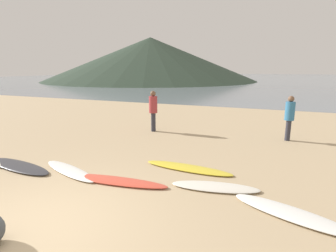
% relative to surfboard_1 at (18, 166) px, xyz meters
% --- Properties ---
extents(ground_plane, '(120.00, 120.00, 0.20)m').
position_rel_surfboard_1_xyz_m(ground_plane, '(2.70, 8.07, -0.14)').
color(ground_plane, tan).
rests_on(ground_plane, ground).
extents(ocean_water, '(140.00, 100.00, 0.01)m').
position_rel_surfboard_1_xyz_m(ocean_water, '(2.70, 63.14, -0.04)').
color(ocean_water, slate).
rests_on(ocean_water, ground).
extents(headland_hill, '(42.49, 42.49, 8.59)m').
position_rel_surfboard_1_xyz_m(headland_hill, '(-17.85, 45.93, 4.25)').
color(headland_hill, '#28382B').
rests_on(headland_hill, ground).
extents(surfboard_1, '(2.45, 0.90, 0.09)m').
position_rel_surfboard_1_xyz_m(surfboard_1, '(0.00, 0.00, 0.00)').
color(surfboard_1, '#333338').
rests_on(surfboard_1, ground).
extents(surfboard_2, '(2.18, 1.14, 0.08)m').
position_rel_surfboard_1_xyz_m(surfboard_2, '(1.50, 0.26, -0.00)').
color(surfboard_2, white).
rests_on(surfboard_2, ground).
extents(surfboard_3, '(2.58, 0.70, 0.08)m').
position_rel_surfboard_1_xyz_m(surfboard_3, '(2.94, 0.16, -0.00)').
color(surfboard_3, '#D84C38').
rests_on(surfboard_3, ground).
extents(surfboard_4, '(2.42, 0.64, 0.07)m').
position_rel_surfboard_1_xyz_m(surfboard_4, '(4.26, 1.56, -0.01)').
color(surfboard_4, yellow).
rests_on(surfboard_4, ground).
extents(surfboard_5, '(1.99, 0.86, 0.08)m').
position_rel_surfboard_1_xyz_m(surfboard_5, '(5.16, 0.70, -0.00)').
color(surfboard_5, silver).
rests_on(surfboard_5, ground).
extents(surfboard_6, '(2.22, 1.26, 0.10)m').
position_rel_surfboard_1_xyz_m(surfboard_6, '(6.66, 0.10, 0.00)').
color(surfboard_6, white).
rests_on(surfboard_6, ground).
extents(person_0, '(0.33, 0.33, 1.64)m').
position_rel_surfboard_1_xyz_m(person_0, '(6.80, 5.61, 0.92)').
color(person_0, '#2D2D38').
rests_on(person_0, ground).
extents(person_1, '(0.34, 0.34, 1.69)m').
position_rel_surfboard_1_xyz_m(person_1, '(1.62, 5.11, 0.95)').
color(person_1, '#2D2D38').
rests_on(person_1, ground).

